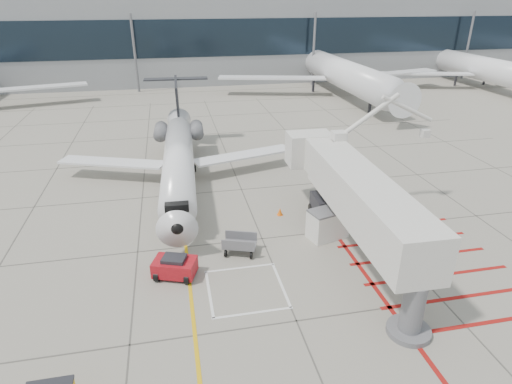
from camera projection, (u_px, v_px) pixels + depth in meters
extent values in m
plane|color=gray|center=(277.00, 274.00, 24.69)|extent=(260.00, 260.00, 0.00)
cone|color=orange|center=(185.00, 224.00, 29.51)|extent=(0.34, 0.34, 0.47)
cone|color=orange|center=(280.00, 212.00, 31.17)|extent=(0.40, 0.40, 0.55)
cube|color=gray|center=(241.00, 36.00, 85.78)|extent=(180.00, 28.00, 14.00)
cube|color=black|center=(255.00, 37.00, 72.87)|extent=(180.00, 0.10, 6.00)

